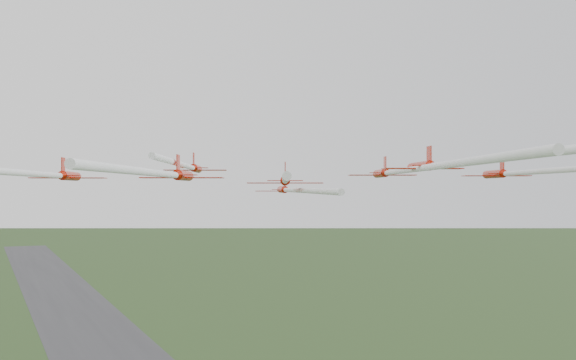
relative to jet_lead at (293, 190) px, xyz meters
name	(u,v)px	position (x,y,z in m)	size (l,w,h in m)	color
runway	(91,333)	(1.76, 200.86, -56.22)	(38.00, 900.00, 0.04)	#353538
jet_lead	(293,190)	(0.00, 0.00, 0.00)	(21.01, 57.40, 2.54)	#C51500
jet_row2_left	(189,167)	(-14.85, -2.43, 2.89)	(18.91, 44.15, 2.51)	#C51500
jet_row2_right	(404,170)	(4.13, -20.92, 2.20)	(28.37, 63.04, 2.66)	#C51500
jet_row3_left	(46,174)	(-31.84, -8.02, 1.71)	(18.88, 50.40, 2.67)	#C51500
jet_row3_mid	(285,180)	(-8.43, -17.43, 1.10)	(20.49, 43.84, 2.70)	#C51500
jet_row3_right	(540,171)	(12.75, -32.06, 1.95)	(27.06, 56.50, 2.39)	#C51500
jet_row4_left	(168,174)	(-22.59, -23.73, 1.55)	(19.56, 41.21, 2.53)	#C51500
jet_row4_right	(459,162)	(-2.15, -39.13, 2.40)	(19.62, 49.03, 2.34)	#C51500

